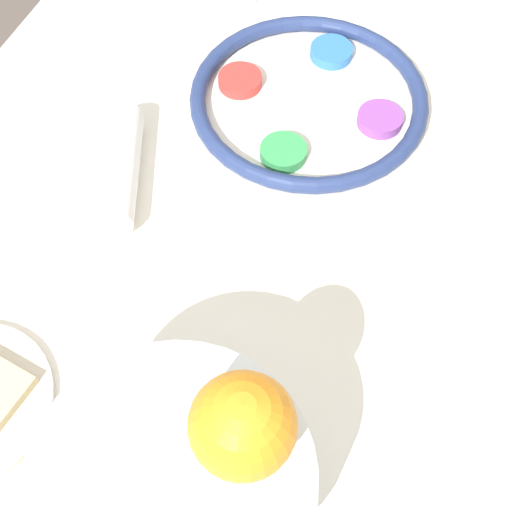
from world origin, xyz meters
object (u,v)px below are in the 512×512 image
object	(u,v)px
seder_plate	(309,101)
napkin_roll	(119,167)
fruit_stand	(173,485)
orange_fruit	(243,425)

from	to	relation	value
seder_plate	napkin_roll	distance (m)	0.25
seder_plate	fruit_stand	size ratio (longest dim) A/B	1.31
seder_plate	napkin_roll	world-z (taller)	napkin_roll
orange_fruit	seder_plate	bearing A→B (deg)	-168.01
seder_plate	napkin_roll	size ratio (longest dim) A/B	1.78
fruit_stand	napkin_roll	distance (m)	0.39
fruit_stand	napkin_roll	size ratio (longest dim) A/B	1.36
seder_plate	fruit_stand	bearing A→B (deg)	6.21
orange_fruit	napkin_roll	world-z (taller)	orange_fruit
orange_fruit	napkin_roll	bearing A→B (deg)	-136.08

